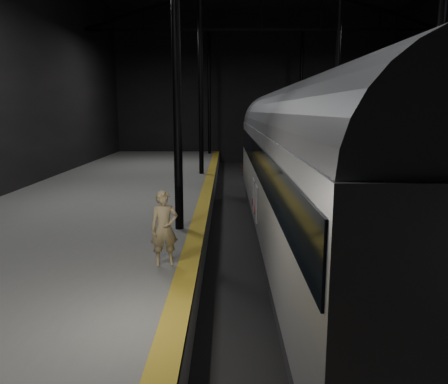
{
  "coord_description": "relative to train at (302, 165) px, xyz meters",
  "views": [
    {
      "loc": [
        -2.33,
        -17.12,
        4.62
      ],
      "look_at": [
        -2.42,
        -3.16,
        2.0
      ],
      "focal_mm": 35.0,
      "sensor_mm": 36.0,
      "label": 1
    }
  ],
  "objects": [
    {
      "name": "tactile_strip",
      "position": [
        -3.25,
        3.61,
        -1.95
      ],
      "size": [
        0.5,
        43.8,
        0.01
      ],
      "primitive_type": "cube",
      "color": "olive",
      "rests_on": "platform_left"
    },
    {
      "name": "train",
      "position": [
        0.0,
        0.0,
        0.0
      ],
      "size": [
        2.97,
        19.84,
        5.3
      ],
      "color": "#93959A",
      "rests_on": "ground"
    },
    {
      "name": "woman",
      "position": [
        -3.8,
        -3.62,
        -1.06
      ],
      "size": [
        0.74,
        0.59,
        1.79
      ],
      "primitive_type": "imported",
      "rotation": [
        0.0,
        0.0,
        0.27
      ],
      "color": "#9A885E",
      "rests_on": "platform_left"
    },
    {
      "name": "ground",
      "position": [
        0.0,
        3.61,
        -2.96
      ],
      "size": [
        44.0,
        44.0,
        0.0
      ],
      "primitive_type": "plane",
      "color": "black",
      "rests_on": "ground"
    },
    {
      "name": "platform_left",
      "position": [
        -7.5,
        3.61,
        -2.46
      ],
      "size": [
        9.0,
        43.8,
        1.0
      ],
      "primitive_type": "cube",
      "color": "#595956",
      "rests_on": "ground"
    },
    {
      "name": "track",
      "position": [
        0.0,
        3.61,
        -2.89
      ],
      "size": [
        2.4,
        43.0,
        0.24
      ],
      "color": "#3F3328",
      "rests_on": "ground"
    }
  ]
}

